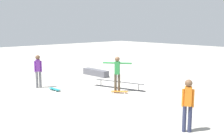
# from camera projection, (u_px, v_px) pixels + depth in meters

# --- Properties ---
(ground_plane) EXTENTS (60.00, 60.00, 0.00)m
(ground_plane) POSITION_uv_depth(u_px,v_px,m) (118.00, 88.00, 14.40)
(ground_plane) COLOR #ADA89E
(grind_rail) EXTENTS (2.86, 1.08, 0.36)m
(grind_rail) POSITION_uv_depth(u_px,v_px,m) (119.00, 85.00, 14.31)
(grind_rail) COLOR black
(grind_rail) RESTS_ON ground_plane
(skate_ledge) EXTENTS (2.06, 0.45, 0.40)m
(skate_ledge) POSITION_uv_depth(u_px,v_px,m) (96.00, 73.00, 17.84)
(skate_ledge) COLOR #595960
(skate_ledge) RESTS_ON ground_plane
(skater_main) EXTENTS (1.18, 0.86, 1.72)m
(skater_main) POSITION_uv_depth(u_px,v_px,m) (117.00, 72.00, 13.38)
(skater_main) COLOR brown
(skater_main) RESTS_ON ground_plane
(skateboard_main) EXTENTS (0.75, 0.65, 0.09)m
(skateboard_main) POSITION_uv_depth(u_px,v_px,m) (119.00, 92.00, 13.30)
(skateboard_main) COLOR orange
(skateboard_main) RESTS_ON ground_plane
(bystander_orange_shirt) EXTENTS (0.34, 0.27, 1.62)m
(bystander_orange_shirt) POSITION_uv_depth(u_px,v_px,m) (188.00, 103.00, 8.36)
(bystander_orange_shirt) COLOR #2D3351
(bystander_orange_shirt) RESTS_ON ground_plane
(bystander_purple_shirt) EXTENTS (0.28, 0.37, 1.69)m
(bystander_purple_shirt) POSITION_uv_depth(u_px,v_px,m) (38.00, 69.00, 14.30)
(bystander_purple_shirt) COLOR slate
(bystander_purple_shirt) RESTS_ON ground_plane
(loose_skateboard_teal) EXTENTS (0.81, 0.28, 0.09)m
(loose_skateboard_teal) POSITION_uv_depth(u_px,v_px,m) (55.00, 89.00, 13.80)
(loose_skateboard_teal) COLOR teal
(loose_skateboard_teal) RESTS_ON ground_plane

